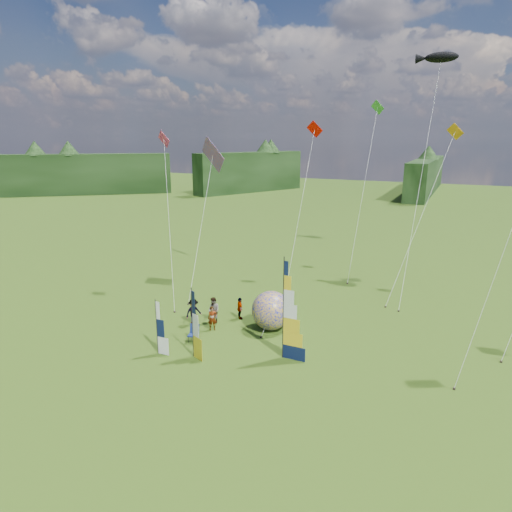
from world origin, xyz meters
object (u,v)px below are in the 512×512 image
at_px(spectator_b, 214,310).
at_px(spectator_d, 240,308).
at_px(side_banner_left, 193,324).
at_px(spectator_a, 212,318).
at_px(feather_banner_main, 283,310).
at_px(side_banner_far, 157,328).
at_px(camp_chair, 193,334).
at_px(spectator_c, 194,312).
at_px(kite_whale, 423,164).
at_px(bol_inflatable, 271,310).

bearing_deg(spectator_b, spectator_d, 65.72).
distance_m(side_banner_left, spectator_a, 3.87).
bearing_deg(feather_banner_main, side_banner_far, -158.06).
distance_m(spectator_a, camp_chair, 2.05).
bearing_deg(camp_chair, spectator_b, 83.83).
distance_m(side_banner_far, spectator_c, 4.37).
xyz_separation_m(spectator_d, kite_whale, (9.60, 11.74, 9.11)).
height_order(spectator_c, spectator_d, spectator_c).
bearing_deg(spectator_a, camp_chair, -126.84).
relative_size(side_banner_left, spectator_b, 2.25).
xyz_separation_m(feather_banner_main, camp_chair, (-5.54, -0.48, -2.26)).
distance_m(side_banner_left, bol_inflatable, 5.87).
height_order(bol_inflatable, camp_chair, bol_inflatable).
relative_size(feather_banner_main, spectator_a, 3.58).
height_order(spectator_d, kite_whale, kite_whale).
bearing_deg(kite_whale, side_banner_left, -132.90).
bearing_deg(side_banner_left, side_banner_far, -141.02).
relative_size(spectator_d, kite_whale, 0.08).
bearing_deg(side_banner_far, spectator_a, 73.93).
bearing_deg(side_banner_left, kite_whale, 86.04).
distance_m(spectator_c, camp_chair, 2.65).
height_order(spectator_a, spectator_b, spectator_b).
bearing_deg(spectator_c, side_banner_left, -121.81).
relative_size(bol_inflatable, spectator_a, 1.60).
bearing_deg(spectator_c, spectator_a, -71.51).
bearing_deg(bol_inflatable, side_banner_far, -127.14).
height_order(side_banner_left, bol_inflatable, side_banner_left).
distance_m(side_banner_left, side_banner_far, 2.14).
bearing_deg(spectator_a, spectator_d, 38.19).
bearing_deg(bol_inflatable, spectator_d, 167.16).
relative_size(feather_banner_main, spectator_b, 3.22).
bearing_deg(side_banner_left, spectator_b, 131.14).
relative_size(spectator_b, spectator_c, 0.99).
height_order(side_banner_far, bol_inflatable, side_banner_far).
bearing_deg(side_banner_left, feather_banner_main, 48.33).
xyz_separation_m(side_banner_far, kite_whale, (11.50, 18.17, 8.30)).
relative_size(feather_banner_main, side_banner_left, 1.43).
xyz_separation_m(side_banner_left, kite_whale, (9.46, 17.63, 7.91)).
relative_size(spectator_a, kite_whale, 0.08).
bearing_deg(spectator_c, bol_inflatable, -46.61).
relative_size(spectator_c, camp_chair, 1.65).
bearing_deg(bol_inflatable, kite_whale, 60.15).
height_order(side_banner_far, kite_whale, kite_whale).
xyz_separation_m(side_banner_far, spectator_a, (1.14, 4.11, -0.78)).
distance_m(side_banner_left, spectator_d, 6.01).
distance_m(feather_banner_main, camp_chair, 6.00).
distance_m(spectator_a, kite_whale, 19.68).
bearing_deg(spectator_d, feather_banner_main, -169.24).
bearing_deg(side_banner_far, spectator_d, 72.93).
height_order(side_banner_far, spectator_c, side_banner_far).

